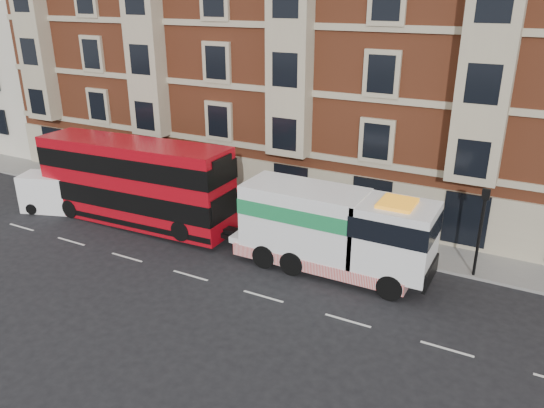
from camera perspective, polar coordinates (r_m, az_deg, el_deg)
The scene contains 10 objects.
ground at distance 25.95m, azimuth -8.77°, elevation -7.62°, with size 120.00×120.00×0.00m, color black.
sidewalk at distance 31.55m, azimuth -0.72°, elevation -1.66°, with size 90.00×3.00×0.15m, color slate.
victorian_terrace at distance 35.60m, azimuth 6.04°, elevation 17.54°, with size 45.00×12.00×20.40m.
cream_block at distance 54.46m, azimuth -26.92°, elevation 15.03°, with size 16.00×10.00×16.80m.
lamp_post_west at distance 32.81m, azimuth -11.10°, elevation 3.71°, with size 0.35×0.15×4.35m.
lamp_post_east at distance 26.11m, azimuth 21.55°, elevation -2.24°, with size 0.35×0.15×4.35m.
double_decker_bus at distance 31.32m, azimuth -14.60°, elevation 2.41°, with size 12.19×2.80×4.93m.
tow_truck at distance 25.36m, azimuth 6.26°, elevation -2.74°, with size 9.76×2.88×4.07m.
box_van at distance 35.19m, azimuth -21.96°, elevation 1.09°, with size 4.79×3.14×2.32m.
pedestrian at distance 38.05m, azimuth -19.43°, elevation 2.67°, with size 0.60×0.39×1.64m, color #182931.
Camera 1 is at (13.96, -17.86, 12.63)m, focal length 35.00 mm.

